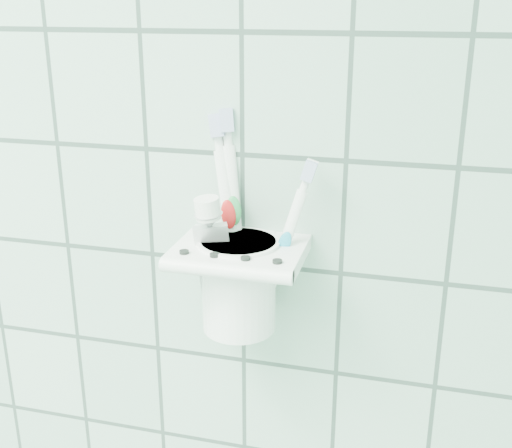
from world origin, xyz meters
TOP-DOWN VIEW (x-y plane):
  - holder_bracket at (0.66, 1.15)m, footprint 0.13×0.11m
  - cup at (0.65, 1.16)m, footprint 0.08×0.08m
  - toothbrush_pink at (0.66, 1.17)m, footprint 0.05×0.05m
  - toothbrush_blue at (0.65, 1.17)m, footprint 0.04×0.04m
  - toothbrush_orange at (0.68, 1.15)m, footprint 0.05×0.03m
  - toothpaste_tube at (0.63, 1.16)m, footprint 0.04×0.04m

SIDE VIEW (x-z plane):
  - cup at x=0.65m, z-range 1.20..1.30m
  - holder_bracket at x=0.66m, z-range 1.26..1.30m
  - toothpaste_tube at x=0.63m, z-range 1.21..1.35m
  - toothbrush_orange at x=0.68m, z-range 1.21..1.39m
  - toothbrush_pink at x=0.66m, z-range 1.21..1.42m
  - toothbrush_blue at x=0.65m, z-range 1.21..1.42m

